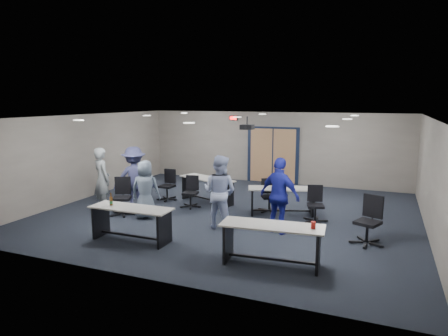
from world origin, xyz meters
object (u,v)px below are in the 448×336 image
at_px(person_back, 134,178).
at_px(person_lightblue, 220,192).
at_px(chair_back_c, 269,196).
at_px(chair_back_b, 190,192).
at_px(chair_back_a, 167,185).
at_px(table_front_left, 131,217).
at_px(table_front_right, 272,237).
at_px(person_gray, 102,179).
at_px(chair_loose_left, 122,197).
at_px(chair_loose_right, 368,221).
at_px(table_back_left, 207,186).
at_px(table_back_right, 282,196).
at_px(chair_back_d, 316,204).
at_px(person_navy, 280,196).
at_px(person_plaid, 145,189).

bearing_deg(person_back, person_lightblue, 129.49).
bearing_deg(chair_back_c, chair_back_b, 162.48).
xyz_separation_m(chair_back_a, chair_back_c, (3.38, -0.07, -0.02)).
bearing_deg(chair_back_b, table_front_left, -96.68).
bearing_deg(chair_back_c, table_front_right, -101.96).
distance_m(table_front_right, person_gray, 5.86).
relative_size(table_front_left, table_front_right, 0.95).
bearing_deg(chair_loose_left, person_gray, 141.42).
xyz_separation_m(chair_back_a, chair_loose_left, (-0.30, -1.94, 0.04)).
distance_m(chair_loose_right, person_lightblue, 3.49).
relative_size(table_back_left, chair_back_c, 2.14).
bearing_deg(table_back_right, person_gray, 178.91).
bearing_deg(chair_back_a, chair_loose_right, -14.41).
relative_size(chair_back_b, chair_back_c, 1.00).
height_order(table_back_right, person_gray, person_gray).
height_order(chair_back_a, person_back, person_back).
bearing_deg(table_back_right, table_front_right, -97.88).
bearing_deg(chair_back_d, person_gray, 175.34).
xyz_separation_m(chair_loose_left, person_navy, (4.40, 0.16, 0.39)).
relative_size(chair_loose_right, person_back, 0.59).
relative_size(table_back_left, chair_back_a, 2.05).
bearing_deg(table_front_left, chair_loose_right, 18.66).
distance_m(person_plaid, person_back, 1.07).
height_order(chair_back_d, person_plaid, person_plaid).
relative_size(table_front_right, chair_loose_left, 1.95).
height_order(table_front_left, chair_back_a, table_front_left).
distance_m(person_plaid, person_navy, 3.64).
relative_size(table_front_left, person_navy, 1.05).
height_order(table_front_right, chair_loose_right, chair_loose_right).
height_order(chair_back_b, person_navy, person_navy).
distance_m(table_back_left, chair_loose_left, 2.69).
height_order(person_plaid, person_navy, person_navy).
bearing_deg(person_back, table_front_left, 85.21).
bearing_deg(table_front_right, chair_back_b, 131.73).
relative_size(chair_back_b, person_back, 0.51).
bearing_deg(chair_back_b, person_lightblue, -50.20).
relative_size(chair_back_b, chair_loose_right, 0.86).
distance_m(chair_back_d, chair_loose_right, 1.81).
bearing_deg(chair_back_a, person_plaid, -74.34).
relative_size(table_front_left, person_gray, 1.05).
bearing_deg(person_gray, person_plaid, -158.39).
xyz_separation_m(chair_loose_left, person_back, (-0.05, 0.69, 0.39)).
relative_size(table_front_left, chair_loose_right, 1.77).
height_order(chair_back_c, chair_loose_right, chair_loose_right).
relative_size(person_gray, person_navy, 1.00).
distance_m(table_back_left, chair_loose_right, 5.20).
xyz_separation_m(table_front_right, person_lightblue, (-1.81, 1.72, 0.36)).
height_order(table_front_left, chair_back_d, table_front_left).
bearing_deg(table_front_right, chair_back_d, 78.91).
height_order(chair_back_c, person_navy, person_navy).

